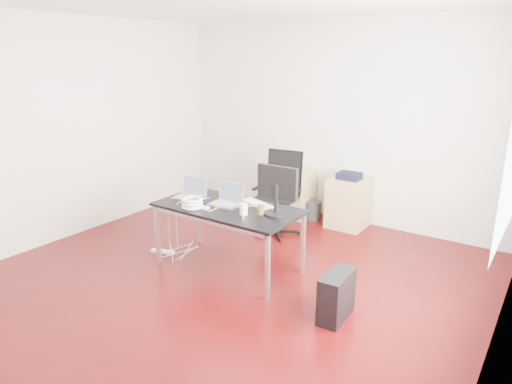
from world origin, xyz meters
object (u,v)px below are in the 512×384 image
Objects in this scene: desk at (228,211)px; pc_tower at (336,296)px; office_chair at (279,189)px; filing_cabinet_left at (295,192)px; filing_cabinet_right at (348,203)px.

desk is 1.52m from pc_tower.
filing_cabinet_left is at bearing 95.82° from office_chair.
filing_cabinet_right is at bearing 108.65° from pc_tower.
filing_cabinet_left is 0.85m from filing_cabinet_right.
desk is 2.29× the size of filing_cabinet_left.
desk is at bearing 167.39° from pc_tower.
office_chair is at bearing -134.09° from filing_cabinet_right.
office_chair is 2.40× the size of pc_tower.
pc_tower is at bearing -51.83° from office_chair.
filing_cabinet_left is 2.82m from pc_tower.
filing_cabinet_left is 1.00× the size of filing_cabinet_right.
office_chair is 1.02m from filing_cabinet_right.
filing_cabinet_right is at bearing 0.00° from filing_cabinet_left.
desk is 1.28m from office_chair.
desk reaches higher than pc_tower.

